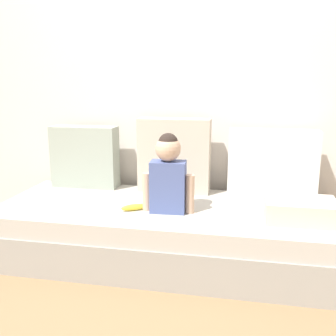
{
  "coord_description": "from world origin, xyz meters",
  "views": [
    {
      "loc": [
        0.48,
        -2.32,
        1.15
      ],
      "look_at": [
        0.02,
        0.0,
        0.61
      ],
      "focal_mm": 41.1,
      "sensor_mm": 36.0,
      "label": 1
    }
  ],
  "objects_px": {
    "throw_pillow_center": "(174,155)",
    "toddler": "(168,174)",
    "throw_pillow_left": "(85,157)",
    "banana": "(134,207)",
    "folded_blanket": "(300,210)",
    "couch": "(165,231)",
    "throw_pillow_right": "(272,164)"
  },
  "relations": [
    {
      "from": "throw_pillow_left",
      "to": "banana",
      "type": "xyz_separation_m",
      "value": [
        0.52,
        -0.47,
        -0.21
      ]
    },
    {
      "from": "throw_pillow_right",
      "to": "folded_blanket",
      "type": "bearing_deg",
      "value": -72.88
    },
    {
      "from": "throw_pillow_center",
      "to": "couch",
      "type": "bearing_deg",
      "value": -90.0
    },
    {
      "from": "toddler",
      "to": "banana",
      "type": "bearing_deg",
      "value": -173.62
    },
    {
      "from": "couch",
      "to": "toddler",
      "type": "distance_m",
      "value": 0.43
    },
    {
      "from": "throw_pillow_center",
      "to": "throw_pillow_right",
      "type": "bearing_deg",
      "value": 0.0
    },
    {
      "from": "throw_pillow_center",
      "to": "banana",
      "type": "relative_size",
      "value": 3.11
    },
    {
      "from": "couch",
      "to": "throw_pillow_left",
      "type": "xyz_separation_m",
      "value": [
        -0.68,
        0.34,
        0.41
      ]
    },
    {
      "from": "throw_pillow_right",
      "to": "banana",
      "type": "height_order",
      "value": "throw_pillow_right"
    },
    {
      "from": "banana",
      "to": "folded_blanket",
      "type": "relative_size",
      "value": 0.42
    },
    {
      "from": "throw_pillow_left",
      "to": "couch",
      "type": "bearing_deg",
      "value": -26.53
    },
    {
      "from": "banana",
      "to": "folded_blanket",
      "type": "bearing_deg",
      "value": 1.11
    },
    {
      "from": "couch",
      "to": "throw_pillow_center",
      "type": "distance_m",
      "value": 0.56
    },
    {
      "from": "throw_pillow_left",
      "to": "throw_pillow_right",
      "type": "bearing_deg",
      "value": 0.0
    },
    {
      "from": "throw_pillow_right",
      "to": "banana",
      "type": "xyz_separation_m",
      "value": [
        -0.85,
        -0.47,
        -0.21
      ]
    },
    {
      "from": "throw_pillow_center",
      "to": "toddler",
      "type": "xyz_separation_m",
      "value": [
        0.04,
        -0.45,
        -0.03
      ]
    },
    {
      "from": "throw_pillow_center",
      "to": "throw_pillow_left",
      "type": "bearing_deg",
      "value": 180.0
    },
    {
      "from": "throw_pillow_center",
      "to": "throw_pillow_right",
      "type": "xyz_separation_m",
      "value": [
        0.68,
        0.0,
        -0.03
      ]
    },
    {
      "from": "couch",
      "to": "folded_blanket",
      "type": "relative_size",
      "value": 5.52
    },
    {
      "from": "throw_pillow_left",
      "to": "throw_pillow_center",
      "type": "xyz_separation_m",
      "value": [
        0.68,
        0.0,
        0.04
      ]
    },
    {
      "from": "toddler",
      "to": "banana",
      "type": "height_order",
      "value": "toddler"
    },
    {
      "from": "throw_pillow_left",
      "to": "banana",
      "type": "relative_size",
      "value": 2.92
    },
    {
      "from": "banana",
      "to": "couch",
      "type": "bearing_deg",
      "value": 37.92
    },
    {
      "from": "couch",
      "to": "throw_pillow_center",
      "type": "bearing_deg",
      "value": 90.0
    },
    {
      "from": "throw_pillow_right",
      "to": "toddler",
      "type": "height_order",
      "value": "toddler"
    },
    {
      "from": "throw_pillow_left",
      "to": "throw_pillow_center",
      "type": "height_order",
      "value": "throw_pillow_center"
    },
    {
      "from": "toddler",
      "to": "couch",
      "type": "bearing_deg",
      "value": 112.29
    },
    {
      "from": "folded_blanket",
      "to": "toddler",
      "type": "bearing_deg",
      "value": 179.68
    },
    {
      "from": "couch",
      "to": "throw_pillow_right",
      "type": "xyz_separation_m",
      "value": [
        0.68,
        0.34,
        0.41
      ]
    },
    {
      "from": "throw_pillow_left",
      "to": "folded_blanket",
      "type": "xyz_separation_m",
      "value": [
        1.51,
        -0.45,
        -0.17
      ]
    },
    {
      "from": "toddler",
      "to": "throw_pillow_center",
      "type": "bearing_deg",
      "value": 95.55
    },
    {
      "from": "banana",
      "to": "folded_blanket",
      "type": "distance_m",
      "value": 0.99
    }
  ]
}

